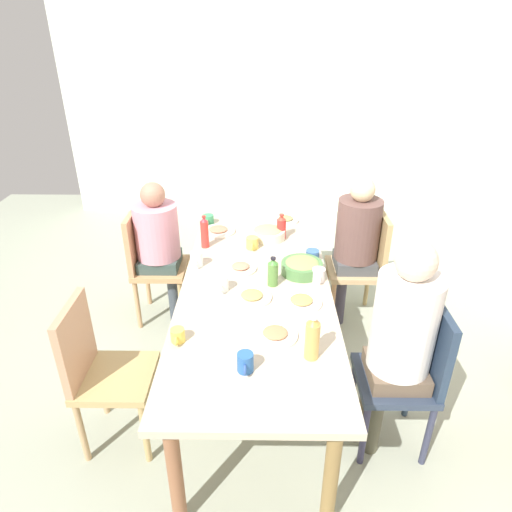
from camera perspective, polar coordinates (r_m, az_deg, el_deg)
The scene contains 30 objects.
ground_plane at distance 3.28m, azimuth -0.00°, elevation -13.64°, with size 6.96×6.96×0.00m, color #969D89.
wall_left at distance 5.49m, azimuth 0.40°, elevation 18.64°, with size 0.12×4.49×2.60m, color silver.
dining_table at distance 2.89m, azimuth -0.00°, elevation -3.83°, with size 2.43×0.91×0.72m.
chair_0 at distance 2.63m, azimuth -19.17°, elevation -13.15°, with size 0.40×0.40×0.90m.
chair_1 at distance 3.59m, azimuth -13.30°, elevation -0.52°, with size 0.40×0.40×0.90m.
person_1 at distance 3.49m, azimuth -12.17°, elevation 2.09°, with size 0.33×0.33×1.14m.
chair_2 at distance 2.61m, azimuth 18.99°, elevation -13.46°, with size 0.40×0.40×0.90m.
person_2 at distance 2.43m, azimuth 17.88°, elevation -9.12°, with size 0.32×0.32×1.27m.
chair_3 at distance 3.58m, azimuth 13.59°, elevation -0.67°, with size 0.40×0.40×0.90m.
person_3 at distance 3.47m, azimuth 12.51°, elevation 2.29°, with size 0.32×0.32×1.18m.
plate_0 at distance 3.65m, azimuth 3.79°, elevation 4.63°, with size 0.21×0.21×0.04m.
plate_1 at distance 2.60m, azimuth 5.77°, elevation -5.75°, with size 0.23×0.23×0.04m.
plate_2 at distance 2.93m, azimuth -1.97°, elevation -1.49°, with size 0.21×0.21×0.04m.
plate_3 at distance 3.46m, azimuth -4.80°, elevation 3.23°, with size 0.26×0.26×0.04m.
plate_4 at distance 2.63m, azimuth -0.54°, elevation -5.16°, with size 0.23×0.23×0.04m.
plate_5 at distance 2.34m, azimuth 2.44°, elevation -9.89°, with size 0.23×0.23×0.04m.
bowl_0 at distance 3.34m, azimuth 1.48°, elevation 2.93°, with size 0.26×0.26×0.09m.
bowl_1 at distance 2.89m, azimuth 5.83°, elevation -1.32°, with size 0.27×0.27×0.09m.
cup_0 at distance 3.61m, azimuth -6.05°, elevation 4.63°, with size 0.12×0.09×0.07m.
cup_1 at distance 2.70m, azimuth -4.37°, elevation -3.53°, with size 0.12×0.08×0.09m.
cup_2 at distance 2.98m, azimuth -7.53°, elevation -0.42°, with size 0.12×0.08×0.10m.
cup_3 at distance 2.12m, azimuth -1.36°, elevation -13.33°, with size 0.11×0.08×0.10m.
cup_4 at distance 2.81m, azimuth 7.92°, elevation -2.41°, with size 0.12×0.08×0.08m.
cup_5 at distance 3.04m, azimuth 7.16°, elevation 0.03°, with size 0.13×0.09×0.08m.
cup_6 at distance 2.33m, azimuth -9.89°, elevation -9.89°, with size 0.11×0.07×0.07m.
cup_7 at distance 3.19m, azimuth -0.47°, elevation 1.66°, with size 0.12×0.09×0.08m.
bottle_0 at distance 2.17m, azimuth 7.15°, elevation -10.30°, with size 0.07×0.07×0.24m.
bottle_1 at distance 3.33m, azimuth 3.23°, elevation 3.70°, with size 0.07×0.07×0.19m.
bottle_2 at distance 2.73m, azimuth 2.15°, elevation -2.07°, with size 0.06×0.06×0.19m.
bottle_3 at distance 3.20m, azimuth -6.52°, elevation 2.98°, with size 0.06×0.06×0.24m.
Camera 1 is at (2.46, 0.03, 2.17)m, focal length 31.60 mm.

